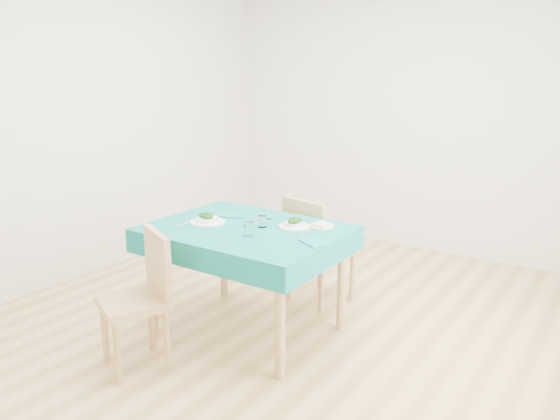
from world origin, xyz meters
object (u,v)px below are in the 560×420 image
Objects in this scene: bowl_near at (208,218)px; bowl_far at (294,223)px; chair_near at (132,296)px; chair_far at (321,235)px; side_plate at (322,226)px; table at (247,280)px.

bowl_far is at bearing 23.83° from bowl_near.
bowl_far is (0.54, 0.96, 0.32)m from chair_near.
chair_far is at bearing 100.84° from bowl_far.
chair_near is at bearing -122.76° from side_plate.
bowl_near is at bearing -152.88° from side_plate.
side_plate is at bearing 37.97° from bowl_far.
table is 1.36× the size of chair_near.
table is at bearing 11.82° from bowl_near.
side_plate is at bearing 133.76° from chair_far.
bowl_far is at bearing 114.87° from chair_far.
bowl_near is 0.79m from side_plate.
bowl_near reaches higher than table.
side_plate reaches higher than table.
bowl_near reaches higher than bowl_far.
chair_far is 5.16× the size of bowl_far.
chair_far reaches higher than table.
bowl_near is 0.61m from bowl_far.
bowl_far is at bearing -142.03° from side_plate.
chair_near reaches higher than bowl_near.
bowl_far is (0.11, -0.56, 0.24)m from chair_far.
bowl_near is 1.15× the size of bowl_far.
chair_far reaches higher than side_plate.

